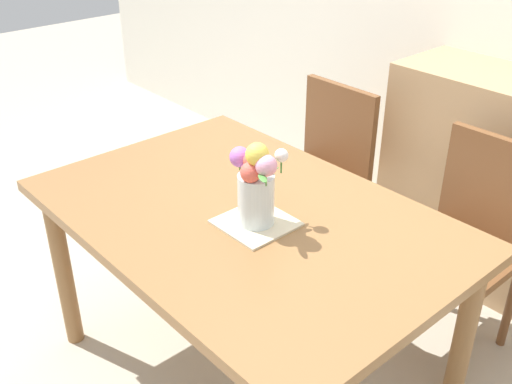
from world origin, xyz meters
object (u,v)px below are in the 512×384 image
chair_left (322,165)px  chair_right (471,233)px  dining_table (245,235)px  flower_vase (256,184)px

chair_left → chair_right: size_ratio=1.00×
dining_table → chair_left: size_ratio=1.64×
chair_left → flower_vase: bearing=119.6°
dining_table → chair_left: chair_left is taller
dining_table → chair_right: (0.40, 0.83, -0.15)m
dining_table → flower_vase: bearing=-17.4°
dining_table → flower_vase: size_ratio=5.01×
dining_table → chair_left: (-0.40, 0.83, -0.15)m
chair_right → flower_vase: bearing=69.8°
dining_table → chair_right: size_ratio=1.64×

